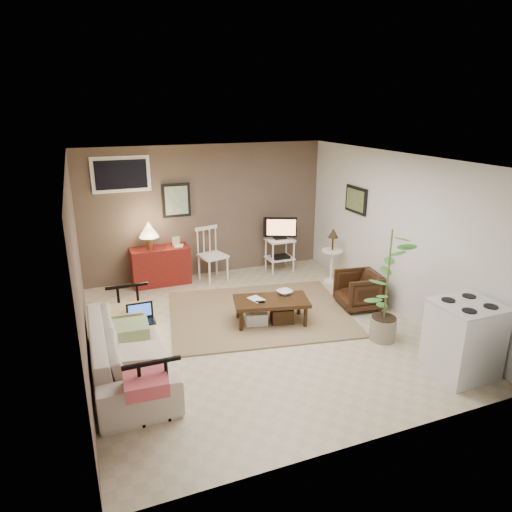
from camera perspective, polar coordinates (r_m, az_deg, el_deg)
name	(u,v)px	position (r m, az deg, el deg)	size (l,w,h in m)	color
floor	(257,330)	(6.58, 0.07, -9.20)	(5.00, 5.00, 0.00)	#C1B293
art_back	(176,200)	(8.22, -9.93, 6.88)	(0.50, 0.03, 0.60)	black
art_right	(356,200)	(7.96, 12.40, 6.87)	(0.03, 0.60, 0.45)	black
window	(121,174)	(8.01, -16.52, 9.75)	(0.96, 0.03, 0.60)	white
rug	(259,313)	(7.05, 0.42, -7.13)	(2.67, 2.13, 0.03)	#9B7B5A
coffee_table	(271,309)	(6.66, 1.84, -6.69)	(1.17, 0.78, 0.40)	#34200E
sofa	(128,341)	(5.63, -15.69, -10.22)	(2.14, 0.62, 0.84)	beige
sofa_pillows	(135,343)	(5.37, -14.93, -10.45)	(0.41, 2.03, 0.14)	#EEE6C5
sofa_end_rails	(139,344)	(5.66, -14.39, -10.58)	(0.58, 2.14, 0.72)	black
laptop	(141,316)	(5.92, -14.21, -7.28)	(0.33, 0.24, 0.22)	black
red_console	(160,262)	(8.24, -11.96, -0.77)	(1.01, 0.45, 1.16)	maroon
spindle_chair	(212,256)	(8.27, -5.49, 0.02)	(0.54, 0.54, 0.97)	white
tv_stand	(280,243)	(8.67, 3.02, 1.65)	(0.59, 0.41, 1.05)	white
side_table	(332,249)	(8.20, 9.53, 0.86)	(0.37, 0.37, 1.00)	white
armchair	(359,288)	(7.33, 12.74, -3.98)	(0.62, 0.58, 0.63)	black
potted_plant	(387,282)	(6.23, 16.10, -3.12)	(0.39, 0.39, 1.58)	gray
stove	(464,339)	(5.91, 24.51, -9.42)	(0.70, 0.65, 0.92)	silver
bowl	(285,287)	(6.75, 3.61, -3.88)	(0.22, 0.05, 0.22)	#34200E
book_table	(251,294)	(6.49, -0.57, -4.75)	(0.17, 0.02, 0.23)	#34200E
book_console	(174,241)	(8.15, -10.16, 1.85)	(0.15, 0.02, 0.20)	#34200E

